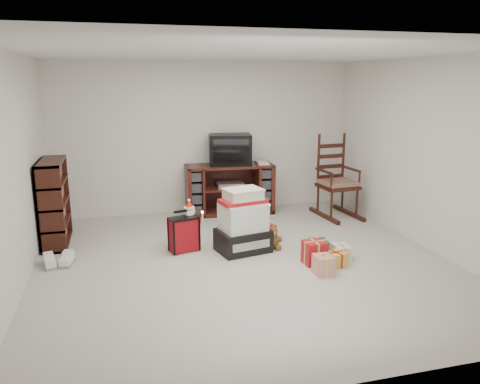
# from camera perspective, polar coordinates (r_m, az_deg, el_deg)

# --- Properties ---
(room) EXTENTS (5.01, 5.01, 2.51)m
(room) POSITION_cam_1_polar(r_m,az_deg,el_deg) (5.51, 0.57, 3.53)
(room) COLOR #A7A399
(room) RESTS_ON ground
(tv_stand) EXTENTS (1.48, 0.59, 0.83)m
(tv_stand) POSITION_cam_1_polar(r_m,az_deg,el_deg) (7.86, -1.27, 0.38)
(tv_stand) COLOR #3F1612
(tv_stand) RESTS_ON floor
(bookshelf) EXTENTS (0.32, 0.95, 1.16)m
(bookshelf) POSITION_cam_1_polar(r_m,az_deg,el_deg) (6.85, -21.68, -1.35)
(bookshelf) COLOR #36140E
(bookshelf) RESTS_ON floor
(rocking_chair) EXTENTS (0.64, 0.97, 1.40)m
(rocking_chair) POSITION_cam_1_polar(r_m,az_deg,el_deg) (7.88, 11.60, 0.59)
(rocking_chair) COLOR #36140E
(rocking_chair) RESTS_ON floor
(gift_pile) EXTENTS (0.74, 0.60, 0.82)m
(gift_pile) POSITION_cam_1_polar(r_m,az_deg,el_deg) (6.12, 0.37, -4.01)
(gift_pile) COLOR black
(gift_pile) RESTS_ON floor
(red_suitcase) EXTENTS (0.39, 0.27, 0.55)m
(red_suitcase) POSITION_cam_1_polar(r_m,az_deg,el_deg) (6.18, -6.85, -5.12)
(red_suitcase) COLOR maroon
(red_suitcase) RESTS_ON floor
(stocking) EXTENTS (0.32, 0.20, 0.63)m
(stocking) POSITION_cam_1_polar(r_m,az_deg,el_deg) (6.16, 2.00, -4.35)
(stocking) COLOR #0B650B
(stocking) RESTS_ON floor
(teddy_bear) EXTENTS (0.22, 0.19, 0.33)m
(teddy_bear) POSITION_cam_1_polar(r_m,az_deg,el_deg) (6.29, 3.86, -5.64)
(teddy_bear) COLOR brown
(teddy_bear) RESTS_ON floor
(santa_figurine) EXTENTS (0.30, 0.28, 0.61)m
(santa_figurine) POSITION_cam_1_polar(r_m,az_deg,el_deg) (6.75, 2.06, -3.44)
(santa_figurine) COLOR #B42313
(santa_figurine) RESTS_ON floor
(mrs_claus_figurine) EXTENTS (0.32, 0.30, 0.65)m
(mrs_claus_figurine) POSITION_cam_1_polar(r_m,az_deg,el_deg) (6.32, -6.15, -4.55)
(mrs_claus_figurine) COLOR #B42313
(mrs_claus_figurine) RESTS_ON floor
(sneaker_pair) EXTENTS (0.39, 0.33, 0.11)m
(sneaker_pair) POSITION_cam_1_polar(r_m,az_deg,el_deg) (6.16, -21.27, -7.89)
(sneaker_pair) COLOR white
(sneaker_pair) RESTS_ON floor
(gift_cluster) EXTENTS (0.68, 0.77, 0.23)m
(gift_cluster) POSITION_cam_1_polar(r_m,az_deg,el_deg) (5.89, 10.47, -7.48)
(gift_cluster) COLOR #A7131A
(gift_cluster) RESTS_ON floor
(crt_television) EXTENTS (0.76, 0.60, 0.50)m
(crt_television) POSITION_cam_1_polar(r_m,az_deg,el_deg) (7.77, -1.20, 5.22)
(crt_television) COLOR black
(crt_television) RESTS_ON tv_stand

